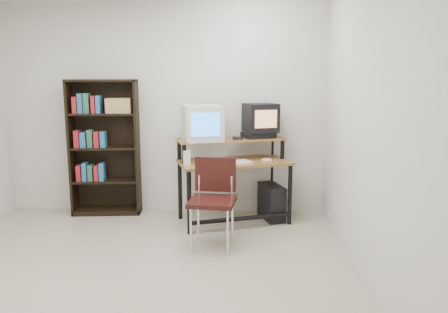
{
  "coord_description": "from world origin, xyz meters",
  "views": [
    {
      "loc": [
        0.97,
        -3.43,
        1.69
      ],
      "look_at": [
        0.78,
        1.1,
        0.87
      ],
      "focal_mm": 35.0,
      "sensor_mm": 36.0,
      "label": 1
    }
  ],
  "objects_px": {
    "computer_desk": "(233,164)",
    "crt_monitor": "(202,123)",
    "pc_tower": "(271,202)",
    "crt_tv": "(260,118)",
    "bookshelf": "(105,145)",
    "school_chair": "(213,192)"
  },
  "relations": [
    {
      "from": "computer_desk",
      "to": "pc_tower",
      "type": "relative_size",
      "value": 3.12
    },
    {
      "from": "crt_tv",
      "to": "bookshelf",
      "type": "height_order",
      "value": "bookshelf"
    },
    {
      "from": "crt_monitor",
      "to": "pc_tower",
      "type": "relative_size",
      "value": 1.17
    },
    {
      "from": "crt_monitor",
      "to": "bookshelf",
      "type": "bearing_deg",
      "value": 152.93
    },
    {
      "from": "crt_monitor",
      "to": "school_chair",
      "type": "height_order",
      "value": "crt_monitor"
    },
    {
      "from": "computer_desk",
      "to": "pc_tower",
      "type": "height_order",
      "value": "computer_desk"
    },
    {
      "from": "computer_desk",
      "to": "crt_tv",
      "type": "height_order",
      "value": "crt_tv"
    },
    {
      "from": "school_chair",
      "to": "bookshelf",
      "type": "bearing_deg",
      "value": 150.1
    },
    {
      "from": "pc_tower",
      "to": "school_chair",
      "type": "xyz_separation_m",
      "value": [
        -0.65,
        -0.86,
        0.34
      ]
    },
    {
      "from": "crt_monitor",
      "to": "bookshelf",
      "type": "relative_size",
      "value": 0.32
    },
    {
      "from": "computer_desk",
      "to": "crt_monitor",
      "type": "distance_m",
      "value": 0.6
    },
    {
      "from": "crt_monitor",
      "to": "crt_tv",
      "type": "height_order",
      "value": "crt_tv"
    },
    {
      "from": "computer_desk",
      "to": "school_chair",
      "type": "relative_size",
      "value": 1.57
    },
    {
      "from": "computer_desk",
      "to": "crt_monitor",
      "type": "relative_size",
      "value": 2.66
    },
    {
      "from": "bookshelf",
      "to": "crt_monitor",
      "type": "bearing_deg",
      "value": -17.02
    },
    {
      "from": "pc_tower",
      "to": "computer_desk",
      "type": "bearing_deg",
      "value": 174.01
    },
    {
      "from": "crt_tv",
      "to": "bookshelf",
      "type": "bearing_deg",
      "value": 159.62
    },
    {
      "from": "crt_monitor",
      "to": "pc_tower",
      "type": "height_order",
      "value": "crt_monitor"
    },
    {
      "from": "crt_tv",
      "to": "pc_tower",
      "type": "bearing_deg",
      "value": -56.8
    },
    {
      "from": "pc_tower",
      "to": "school_chair",
      "type": "relative_size",
      "value": 0.5
    },
    {
      "from": "crt_monitor",
      "to": "pc_tower",
      "type": "bearing_deg",
      "value": -8.47
    },
    {
      "from": "crt_monitor",
      "to": "pc_tower",
      "type": "xyz_separation_m",
      "value": [
        0.82,
        0.1,
        -0.96
      ]
    }
  ]
}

